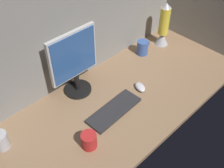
# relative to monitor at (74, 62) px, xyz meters

# --- Properties ---
(ground_plane) EXTENTS (1.80, 0.80, 0.03)m
(ground_plane) POSITION_rel_monitor_xyz_m (0.20, -0.25, -0.25)
(ground_plane) COLOR #8C6B4C
(cubicle_wall_back) EXTENTS (1.80, 0.06, 0.70)m
(cubicle_wall_back) POSITION_rel_monitor_xyz_m (0.20, 0.12, 0.11)
(cubicle_wall_back) COLOR gray
(cubicle_wall_back) RESTS_ON ground_plane
(cubicle_wall_side) EXTENTS (0.05, 0.80, 0.70)m
(cubicle_wall_side) POSITION_rel_monitor_xyz_m (1.08, -0.25, 0.11)
(cubicle_wall_side) COLOR gray
(cubicle_wall_side) RESTS_ON ground_plane
(monitor) EXTENTS (0.34, 0.18, 0.44)m
(monitor) POSITION_rel_monitor_xyz_m (0.00, 0.00, 0.00)
(monitor) COLOR black
(monitor) RESTS_ON ground_plane
(keyboard) EXTENTS (0.38, 0.15, 0.02)m
(keyboard) POSITION_rel_monitor_xyz_m (0.04, -0.31, -0.23)
(keyboard) COLOR #262628
(keyboard) RESTS_ON ground_plane
(mouse) EXTENTS (0.09, 0.11, 0.03)m
(mouse) POSITION_rel_monitor_xyz_m (0.31, -0.29, -0.22)
(mouse) COLOR silver
(mouse) RESTS_ON ground_plane
(mug_red_plastic) EXTENTS (0.09, 0.09, 0.09)m
(mug_red_plastic) POSITION_rel_monitor_xyz_m (-0.23, -0.39, -0.19)
(mug_red_plastic) COLOR red
(mug_red_plastic) RESTS_ON ground_plane
(mug_ceramic_blue) EXTENTS (0.12, 0.09, 0.11)m
(mug_ceramic_blue) POSITION_rel_monitor_xyz_m (0.62, -0.03, -0.18)
(mug_ceramic_blue) COLOR #38569E
(mug_ceramic_blue) RESTS_ON ground_plane
(mug_steel) EXTENTS (0.08, 0.08, 0.10)m
(mug_steel) POSITION_rel_monitor_xyz_m (-0.57, -0.06, -0.19)
(mug_steel) COLOR #B2B2B7
(mug_steel) RESTS_ON ground_plane
(lava_lamp) EXTENTS (0.11, 0.11, 0.35)m
(lava_lamp) POSITION_rel_monitor_xyz_m (0.83, -0.05, -0.09)
(lava_lamp) COLOR #A5A5AD
(lava_lamp) RESTS_ON ground_plane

